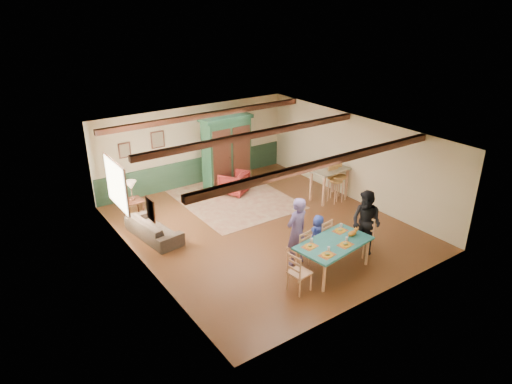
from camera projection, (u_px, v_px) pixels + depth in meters
floor at (263, 227)px, 12.88m from camera, size 8.00×8.00×0.00m
wall_back at (194, 146)px, 15.35m from camera, size 7.00×0.02×2.70m
wall_left at (141, 216)px, 10.51m from camera, size 0.02×8.00×2.70m
wall_right at (355, 158)px, 14.18m from camera, size 0.02×8.00×2.70m
ceiling at (264, 135)px, 11.80m from camera, size 7.00×8.00×0.02m
wainscot_back at (196, 171)px, 15.70m from camera, size 6.95×0.03×0.90m
ceiling_beam_front at (325, 163)px, 10.11m from camera, size 6.95×0.16×0.16m
ceiling_beam_mid at (255, 135)px, 12.14m from camera, size 6.95×0.16×0.16m
ceiling_beam_back at (207, 115)px, 14.10m from camera, size 6.95×0.16×0.16m
window_left at (116, 184)px, 11.73m from camera, size 0.06×1.60×1.30m
picture_left_wall at (151, 209)px, 9.92m from camera, size 0.04×0.42×0.52m
picture_back_a at (158, 140)px, 14.47m from camera, size 0.45×0.04×0.55m
picture_back_b at (125, 150)px, 13.95m from camera, size 0.38×0.04×0.48m
dining_table at (333, 257)px, 10.72m from camera, size 1.94×1.25×0.76m
dining_chair_far_left at (298, 247)px, 10.92m from camera, size 0.48×0.50×0.96m
dining_chair_far_right at (320, 236)px, 11.42m from camera, size 0.48×0.50×0.96m
dining_chair_end_left at (300, 272)px, 9.96m from camera, size 0.50×0.48×0.96m
dining_chair_end_right at (362, 236)px, 11.40m from camera, size 0.50×0.48×0.96m
person_man at (297, 232)px, 10.82m from camera, size 0.69×0.50×1.74m
person_woman at (366, 223)px, 11.32m from camera, size 0.73×0.89×1.67m
person_child at (318, 234)px, 11.46m from camera, size 0.53×0.39×1.01m
cat at (352, 233)px, 10.81m from camera, size 0.38×0.19×0.18m
place_setting_near_left at (327, 253)px, 10.03m from camera, size 0.44×0.35×0.11m
place_setting_near_center at (346, 243)px, 10.44m from camera, size 0.44×0.35×0.11m
place_setting_far_left at (310, 245)px, 10.37m from camera, size 0.44×0.35×0.11m
place_setting_far_right at (340, 229)px, 11.06m from camera, size 0.44×0.35×0.11m
area_rug at (235, 199)px, 14.61m from camera, size 3.16×3.74×0.01m
armoire at (227, 152)px, 15.11m from camera, size 1.75×0.73×2.45m
armchair at (234, 183)px, 14.92m from camera, size 1.11×1.12×0.75m
sofa at (154, 228)px, 12.24m from camera, size 0.98×1.97×0.55m
end_table at (134, 210)px, 13.18m from camera, size 0.52×0.52×0.63m
table_lamp at (132, 191)px, 12.94m from camera, size 0.33×0.33×0.58m
counter_table at (329, 184)px, 14.46m from camera, size 1.27×0.80×1.02m
bar_stool_left at (336, 185)px, 14.22m from camera, size 0.43×0.47×1.16m
bar_stool_right at (339, 181)px, 14.38m from camera, size 0.51×0.54×1.25m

